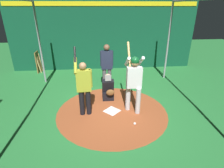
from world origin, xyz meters
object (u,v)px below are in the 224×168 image
(catcher, at_px, (108,89))
(baseball_0, at_px, (82,95))
(umpire, at_px, (107,65))
(baseball_1, at_px, (135,124))
(home_plate, at_px, (112,111))
(batter, at_px, (134,79))
(visitor, at_px, (84,85))
(bat_rack, at_px, (39,62))

(catcher, height_order, baseball_0, catcher)
(umpire, bearing_deg, baseball_1, 14.29)
(home_plate, bearing_deg, batter, 86.81)
(home_plate, relative_size, baseball_0, 5.68)
(catcher, relative_size, baseball_0, 13.26)
(visitor, relative_size, baseball_0, 27.47)
(catcher, bearing_deg, baseball_0, -107.90)
(visitor, height_order, baseball_0, visitor)
(baseball_0, bearing_deg, baseball_1, 40.16)
(visitor, height_order, bat_rack, visitor)
(catcher, xyz_separation_m, baseball_0, (-0.31, -0.97, -0.34))
(home_plate, distance_m, catcher, 0.90)
(home_plate, height_order, baseball_0, baseball_0)
(home_plate, xyz_separation_m, baseball_1, (0.77, 0.57, 0.03))
(visitor, height_order, baseball_1, visitor)
(catcher, height_order, bat_rack, bat_rack)
(batter, xyz_separation_m, catcher, (-0.85, -0.71, -0.70))
(home_plate, relative_size, catcher, 0.43)
(batter, bearing_deg, bat_rack, -136.45)
(catcher, height_order, umpire, umpire)
(bat_rack, bearing_deg, baseball_1, 38.44)
(baseball_1, bearing_deg, home_plate, -143.43)
(baseball_0, xyz_separation_m, baseball_1, (1.90, 1.60, 0.00))
(bat_rack, bearing_deg, catcher, 44.44)
(home_plate, bearing_deg, baseball_1, 36.57)
(batter, relative_size, umpire, 1.17)
(baseball_1, bearing_deg, batter, 174.16)
(batter, bearing_deg, baseball_0, -124.75)
(baseball_1, bearing_deg, bat_rack, -141.56)
(batter, distance_m, baseball_1, 1.28)
(visitor, xyz_separation_m, bat_rack, (-4.22, -2.51, -0.47))
(catcher, bearing_deg, baseball_1, 21.76)
(bat_rack, relative_size, baseball_1, 14.20)
(home_plate, xyz_separation_m, catcher, (-0.81, -0.06, 0.38))
(umpire, xyz_separation_m, bat_rack, (-2.51, -3.30, -0.54))
(umpire, relative_size, visitor, 0.89)
(batter, relative_size, visitor, 1.04)
(home_plate, distance_m, umpire, 1.93)
(home_plate, bearing_deg, visitor, -85.80)
(home_plate, distance_m, baseball_1, 0.96)
(home_plate, height_order, visitor, visitor)
(home_plate, bearing_deg, baseball_0, -137.58)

